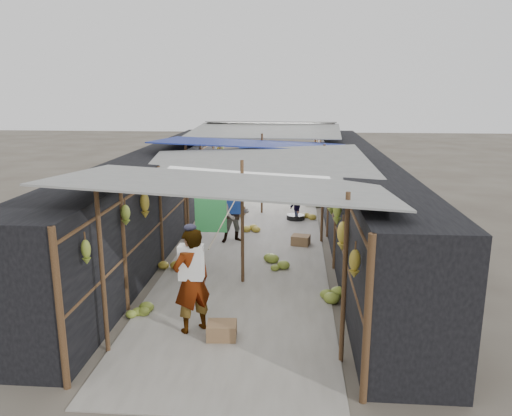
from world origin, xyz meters
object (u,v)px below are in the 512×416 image
(crate_near, at_px, (222,331))
(vendor_elderly, at_px, (192,281))
(black_basin, at_px, (296,217))
(shopper_blue, at_px, (235,214))
(vendor_seated, at_px, (295,205))

(crate_near, distance_m, vendor_elderly, 0.95)
(crate_near, bearing_deg, black_basin, 77.55)
(shopper_blue, bearing_deg, vendor_seated, 37.75)
(black_basin, relative_size, shopper_blue, 0.37)
(crate_near, xyz_separation_m, vendor_elderly, (-0.52, 0.24, 0.76))
(crate_near, relative_size, vendor_seated, 0.47)
(crate_near, height_order, vendor_seated, vendor_seated)
(crate_near, xyz_separation_m, black_basin, (1.19, 7.70, -0.06))
(crate_near, distance_m, shopper_blue, 5.32)
(crate_near, height_order, black_basin, crate_near)
(vendor_seated, bearing_deg, vendor_elderly, -34.15)
(black_basin, bearing_deg, vendor_elderly, -102.96)
(vendor_seated, bearing_deg, shopper_blue, -55.84)
(black_basin, relative_size, vendor_elderly, 0.31)
(crate_near, distance_m, vendor_seated, 7.65)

